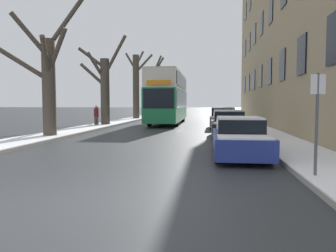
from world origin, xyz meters
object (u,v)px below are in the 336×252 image
object	(u,v)px
bare_tree_left_2	(136,84)
street_sign_post	(317,120)
parked_car_0	(239,138)
bare_tree_left_1	(104,87)
pedestrian_left_sidewalk	(96,115)
parked_car_2	(223,119)
bare_tree_left_0	(48,78)
parked_car_1	(228,125)
bare_tree_left_3	(153,89)
double_decker_bus	(168,95)

from	to	relation	value
bare_tree_left_2	street_sign_post	bearing A→B (deg)	-69.96
bare_tree_left_2	parked_car_0	size ratio (longest dim) A/B	1.85
bare_tree_left_1	pedestrian_left_sidewalk	xyz separation A→B (m)	(-0.39, -0.85, -2.23)
parked_car_2	pedestrian_left_sidewalk	xyz separation A→B (m)	(-9.68, 0.74, 0.21)
bare_tree_left_0	bare_tree_left_2	size ratio (longest dim) A/B	0.93
bare_tree_left_1	parked_car_0	size ratio (longest dim) A/B	1.63
pedestrian_left_sidewalk	street_sign_post	world-z (taller)	street_sign_post
parked_car_2	street_sign_post	distance (m)	16.20
bare_tree_left_1	parked_car_1	size ratio (longest dim) A/B	1.58
street_sign_post	bare_tree_left_3	bearing A→B (deg)	104.69
bare_tree_left_3	parked_car_1	bearing A→B (deg)	-73.25
double_decker_bus	parked_car_1	bearing A→B (deg)	-68.61
street_sign_post	parked_car_0	bearing A→B (deg)	111.50
double_decker_bus	pedestrian_left_sidewalk	distance (m)	6.94
parked_car_2	double_decker_bus	bearing A→B (deg)	131.59
bare_tree_left_0	parked_car_1	bearing A→B (deg)	8.16
bare_tree_left_0	parked_car_1	size ratio (longest dim) A/B	1.67
bare_tree_left_0	double_decker_bus	size ratio (longest dim) A/B	0.65
parked_car_2	bare_tree_left_3	bearing A→B (deg)	111.10
pedestrian_left_sidewalk	street_sign_post	xyz separation A→B (m)	(11.06, -16.86, 0.50)
bare_tree_left_0	parked_car_0	bearing A→B (deg)	-27.49
bare_tree_left_1	bare_tree_left_2	size ratio (longest dim) A/B	0.88
bare_tree_left_2	street_sign_post	world-z (taller)	bare_tree_left_2
bare_tree_left_3	pedestrian_left_sidewalk	bearing A→B (deg)	-92.00
bare_tree_left_2	parked_car_0	distance (m)	27.06
bare_tree_left_2	street_sign_post	distance (m)	30.71
bare_tree_left_1	bare_tree_left_3	xyz separation A→B (m)	(0.39, 21.48, 0.84)
bare_tree_left_1	pedestrian_left_sidewalk	distance (m)	2.42
bare_tree_left_2	street_sign_post	size ratio (longest dim) A/B	3.28
bare_tree_left_0	pedestrian_left_sidewalk	bearing A→B (deg)	93.11
double_decker_bus	parked_car_1	size ratio (longest dim) A/B	2.58
bare_tree_left_1	bare_tree_left_2	xyz separation A→B (m)	(0.18, 11.04, 0.90)
bare_tree_left_0	parked_car_2	distance (m)	12.33
double_decker_bus	street_sign_post	distance (m)	22.11
bare_tree_left_1	bare_tree_left_3	size ratio (longest dim) A/B	0.84
bare_tree_left_0	pedestrian_left_sidewalk	distance (m)	8.86
parked_car_1	pedestrian_left_sidewalk	xyz separation A→B (m)	(-9.68, 7.25, 0.24)
bare_tree_left_0	double_decker_bus	xyz separation A→B (m)	(4.65, 12.98, -0.58)
bare_tree_left_3	parked_car_1	world-z (taller)	bare_tree_left_3
street_sign_post	bare_tree_left_0	bearing A→B (deg)	141.95
double_decker_bus	street_sign_post	bearing A→B (deg)	-74.39
parked_car_1	parked_car_2	world-z (taller)	parked_car_2
pedestrian_left_sidewalk	bare_tree_left_2	bearing A→B (deg)	-123.97
bare_tree_left_2	parked_car_1	xyz separation A→B (m)	(9.11, -19.13, -3.37)
bare_tree_left_1	parked_car_2	bearing A→B (deg)	-9.69
parked_car_1	parked_car_0	bearing A→B (deg)	-90.00
bare_tree_left_1	parked_car_1	distance (m)	12.57
parked_car_0	bare_tree_left_2	bearing A→B (deg)	109.83
bare_tree_left_0	double_decker_bus	world-z (taller)	bare_tree_left_0
parked_car_1	street_sign_post	bearing A→B (deg)	-81.85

